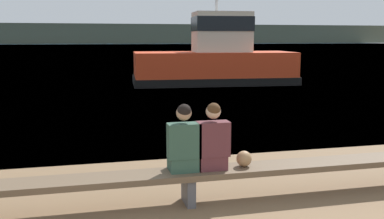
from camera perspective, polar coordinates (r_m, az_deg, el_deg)
water_surface at (r=127.90m, az=-13.00°, el=8.27°), size 240.00×240.00×0.00m
far_shoreline at (r=180.35m, az=-13.20°, el=9.81°), size 600.00×12.00×7.83m
bench_main at (r=6.05m, az=-0.48°, el=-8.87°), size 8.91×0.50×0.47m
person_left at (r=5.90m, az=-1.13°, el=-4.43°), size 0.45×0.37×0.95m
person_right at (r=6.00m, az=2.77°, el=-4.22°), size 0.45×0.37×0.96m
shopping_bag at (r=6.24m, az=6.95°, el=-6.53°), size 0.22×0.22×0.23m
tugboat_red at (r=21.81m, az=3.14°, el=6.43°), size 8.32×3.78×6.65m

